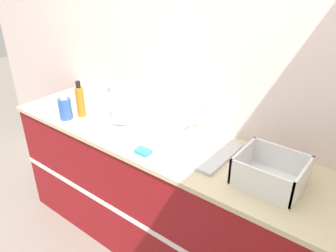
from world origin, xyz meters
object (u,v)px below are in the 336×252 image
Objects in this scene: sink at (186,142)px; bottle_blue at (65,108)px; paper_towel_roll at (120,103)px; bottle_clear at (112,100)px; bottle_amber at (80,101)px; dish_rack at (270,174)px.

bottle_blue is at bearing -165.66° from sink.
paper_towel_roll is 1.67× the size of bottle_clear.
paper_towel_roll is 0.32m from bottle_amber.
dish_rack is at bearing 2.52° from bottle_amber.
sink is at bearing 8.67° from bottle_amber.
bottle_clear is (0.14, 0.31, -0.01)m from bottle_blue.
dish_rack is at bearing -6.60° from bottle_clear.
bottle_amber is at bearing -161.84° from paper_towel_roll.
bottle_clear is (-0.73, 0.08, 0.06)m from sink.
sink is 0.84m from bottle_amber.
bottle_amber reaches higher than dish_rack.
paper_towel_roll is (-0.52, -0.03, 0.13)m from sink.
paper_towel_roll reaches higher than dish_rack.
sink is at bearing 173.26° from dish_rack.
sink reaches higher than dish_rack.
paper_towel_roll is at bearing 178.00° from dish_rack.
dish_rack is (0.55, -0.07, 0.04)m from sink.
paper_towel_roll is 1.54× the size of bottle_blue.
bottle_clear is (0.09, 0.21, -0.04)m from bottle_amber.
bottle_blue is (-1.42, -0.16, 0.02)m from dish_rack.
dish_rack is at bearing -6.74° from sink.
bottle_blue is at bearing -150.66° from paper_towel_roll.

